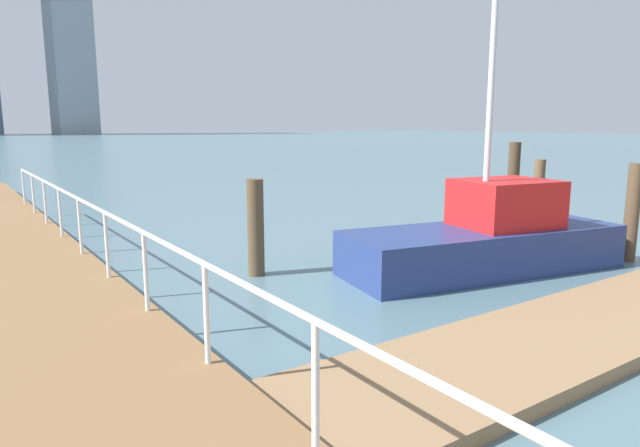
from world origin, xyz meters
TOP-DOWN VIEW (x-y plane):
  - ground_plane at (0.00, 20.00)m, footprint 300.00×300.00m
  - boardwalk_railing at (-3.15, 8.56)m, footprint 0.06×27.87m
  - dock_piling_0 at (-0.46, 12.59)m, footprint 0.31×0.31m
  - dock_piling_1 at (6.07, 11.84)m, footprint 0.27×0.27m
  - dock_piling_2 at (7.61, 12.19)m, footprint 0.28×0.28m
  - dock_piling_4 at (6.49, 9.21)m, footprint 0.28×0.28m
  - moored_boat_2 at (3.43, 10.38)m, footprint 5.80×2.85m
  - skyline_tower_4 at (24.46, 155.29)m, footprint 9.78×10.65m

SIDE VIEW (x-z plane):
  - ground_plane at x=0.00m, z-range 0.00..0.00m
  - moored_boat_2 at x=3.43m, z-range -3.07..4.35m
  - dock_piling_0 at x=-0.46m, z-range 0.00..1.82m
  - dock_piling_2 at x=7.61m, z-range 0.00..1.91m
  - dock_piling_4 at x=6.49m, z-range 0.00..2.03m
  - dock_piling_1 at x=6.07m, z-range 0.00..2.39m
  - boardwalk_railing at x=-3.15m, z-range 0.72..1.80m
  - skyline_tower_4 at x=24.46m, z-range 0.00..49.32m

